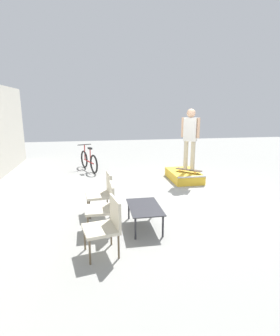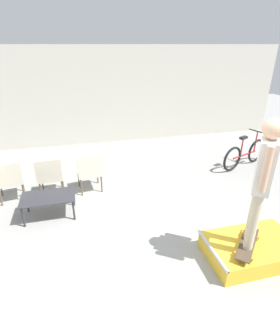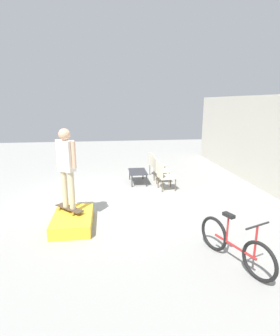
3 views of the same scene
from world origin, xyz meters
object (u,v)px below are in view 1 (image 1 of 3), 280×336
Objects in this scene: patio_chair_right at (103,191)px; skateboard_on_ramp at (189,170)px; bicycle at (89,161)px; coffee_table at (145,209)px; skate_ramp_box at (184,176)px; person_skater at (190,134)px; patio_chair_center at (104,205)px; patio_chair_left at (106,224)px.

skateboard_on_ramp is at bearing 121.30° from patio_chair_right.
coffee_table is at bearing 172.23° from bicycle.
skateboard_on_ramp is at bearing -153.56° from skate_ramp_box.
skate_ramp_box is at bearing -26.48° from person_skater.
person_skater is 4.10m from patio_chair_center.
patio_chair_center reaches higher than skateboard_on_ramp.
patio_chair_right is 0.56× the size of bicycle.
patio_chair_left is 1.00× the size of patio_chair_center.
patio_chair_center reaches higher than coffee_table.
coffee_table is 1.09× the size of patio_chair_center.
coffee_table is 1.11m from patio_chair_left.
patio_chair_right is at bearing 74.52° from person_skater.
patio_chair_right is at bearing 130.56° from skate_ramp_box.
person_skater is (0.00, 0.00, 1.11)m from skateboard_on_ramp.
coffee_table is (-2.91, 1.96, 0.01)m from skateboard_on_ramp.
patio_chair_left is at bearing -6.17° from patio_chair_right.
skateboard_on_ramp is 1.11m from person_skater.
person_skater is at bearing 132.51° from patio_chair_left.
person_skater is (-0.17, -0.09, 1.34)m from skate_ramp_box.
person_skater is at bearing -143.78° from bicycle.
skate_ramp_box is at bearing 124.43° from patio_chair_right.
skateboard_on_ramp reaches higher than skate_ramp_box.
skateboard_on_ramp is at bearing 135.24° from patio_chair_center.
patio_chair_left is at bearing 136.36° from coffee_table.
coffee_table is at bearing 88.14° from patio_chair_center.
patio_chair_right is at bearing 81.84° from skateboard_on_ramp.
patio_chair_left is at bearing -1.78° from patio_chair_center.
skate_ramp_box is 4.07m from patio_chair_center.
person_skater is at bearing 121.30° from patio_chair_right.
bicycle reaches higher than patio_chair_right.
skate_ramp_box is 1.94× the size of skateboard_on_ramp.
patio_chair_right is at bearing 168.74° from patio_chair_left.
patio_chair_center reaches higher than skate_ramp_box.
person_skater is at bearing -153.56° from skate_ramp_box.
coffee_table is 1.13m from patio_chair_right.
skate_ramp_box is 1.35m from person_skater.
bicycle is (1.84, 3.00, 0.21)m from skate_ramp_box.
skate_ramp_box is at bearing -31.30° from coffee_table.
coffee_table is at bearing 36.50° from patio_chair_right.
bicycle is (4.10, 0.36, -0.15)m from patio_chair_right.
bicycle is (2.02, 3.08, -1.13)m from person_skater.
patio_chair_right is at bearing 164.42° from bicycle.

